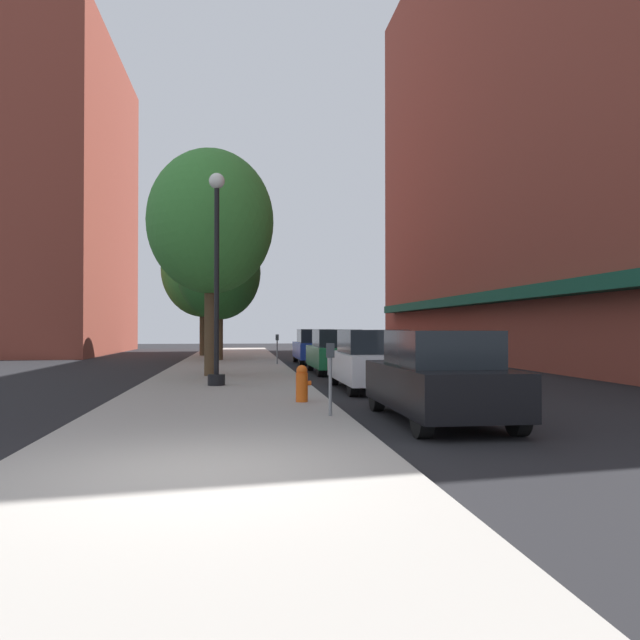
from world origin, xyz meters
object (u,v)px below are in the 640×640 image
Objects in this scene: tree_near at (203,270)px; tree_far at (219,272)px; parking_meter_far at (277,345)px; car_blue at (315,347)px; tree_mid at (211,222)px; car_green at (336,352)px; lamppost at (217,274)px; parking_meter_near at (330,370)px; car_white at (371,361)px; fire_hydrant at (302,383)px; car_black at (439,377)px.

tree_far is (1.09, -5.25, -0.63)m from tree_near.
car_blue reaches higher than parking_meter_far.
car_blue is (4.56, 8.82, -4.44)m from tree_mid.
tree_near reaches higher than tree_far.
car_green is (5.72, -13.61, -4.32)m from tree_near.
lamppost is at bearing -88.33° from tree_far.
car_blue is at bearing 71.17° from lamppost.
parking_meter_near and parking_meter_far have the same top height.
car_white is (4.63, -14.71, -3.69)m from tree_far.
car_green reaches higher than fire_hydrant.
tree_near is at bearing 112.27° from parking_meter_far.
tree_near is 15.38m from car_green.
car_green is (0.00, 12.26, 0.00)m from car_black.
tree_mid reaches higher than parking_meter_far.
tree_near reaches higher than fire_hydrant.
parking_meter_near is (2.27, -6.34, -2.25)m from lamppost.
car_white is at bearing -88.14° from car_blue.
tree_near is 1.81× the size of car_white.
car_black is 5.91m from car_white.
car_white is (5.72, -19.96, -4.32)m from tree_near.
car_white is (1.95, -10.74, -0.14)m from parking_meter_far.
tree_near is at bearing 94.45° from lamppost.
lamppost is 4.50× the size of parking_meter_near.
car_green is (4.56, 2.14, -4.44)m from tree_mid.
car_black is at bearing -90.48° from car_green.
tree_near is 21.21m from car_white.
parking_meter_far is 0.19× the size of tree_far.
tree_far reaches higher than lamppost.
car_green is at bearing -66.07° from parking_meter_far.
car_blue is at bearing 89.52° from car_green.
tree_near is 5.40m from tree_far.
tree_far reaches higher than car_black.
tree_far reaches higher than parking_meter_near.
parking_meter_near is at bearing -82.33° from fire_hydrant.
fire_hydrant is 0.18× the size of car_green.
fire_hydrant is at bearing -91.20° from parking_meter_far.
lamppost reaches higher than parking_meter_near.
parking_meter_near is at bearing 175.00° from car_black.
car_white is at bearing -79.71° from parking_meter_far.
tree_mid is 7.63m from car_white.
tree_near is 26.85m from car_black.
car_green is (0.00, 6.35, 0.00)m from car_white.
car_green is 1.00× the size of car_blue.
tree_mid is at bearing 106.73° from fire_hydrant.
parking_meter_near is at bearing -94.09° from car_blue.
car_green is at bearing 77.13° from fire_hydrant.
parking_meter_near is at bearing -90.00° from parking_meter_far.
car_green is at bearing -61.00° from tree_far.
tree_mid is at bearing -155.38° from car_green.
tree_near is (-1.50, 19.31, 1.93)m from lamppost.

